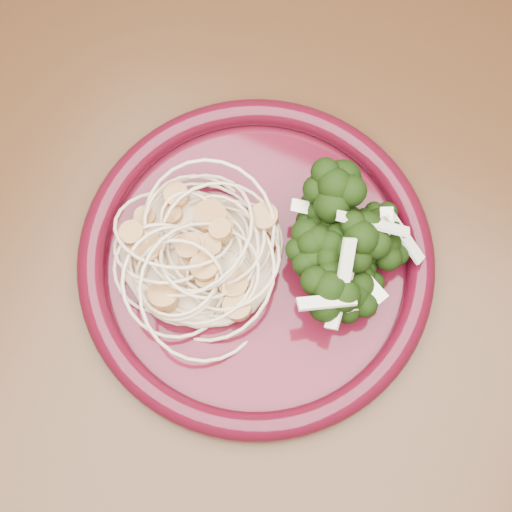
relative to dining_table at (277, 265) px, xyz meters
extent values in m
plane|color=brown|center=(0.00, 0.00, -0.65)|extent=(3.50, 3.50, 0.00)
cube|color=#472814|center=(0.00, 0.00, 0.08)|extent=(1.20, 0.80, 0.04)
cylinder|color=#472814|center=(-0.55, 0.35, -0.30)|extent=(0.06, 0.06, 0.71)
cylinder|color=#440B17|center=(-0.01, -0.04, 0.10)|extent=(0.39, 0.39, 0.01)
torus|color=#440815|center=(-0.01, -0.04, 0.11)|extent=(0.40, 0.40, 0.02)
ellipsoid|color=beige|center=(-0.05, -0.06, 0.12)|extent=(0.18, 0.17, 0.03)
ellipsoid|color=black|center=(0.05, -0.01, 0.13)|extent=(0.15, 0.18, 0.05)
camera|label=1|loc=(0.07, -0.20, 0.69)|focal=50.00mm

